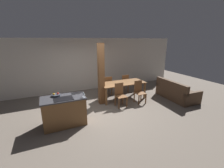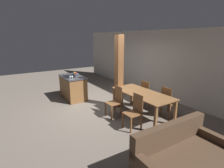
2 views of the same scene
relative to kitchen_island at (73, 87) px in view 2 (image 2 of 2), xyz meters
The scene contains 13 objects.
ground_plane 1.47m from the kitchen_island, 17.50° to the left, with size 16.00×16.00×0.00m, color #665B51.
wall_back 3.54m from the kitchen_island, 67.18° to the left, with size 11.20×0.08×2.70m.
kitchen_island is the anchor object (origin of this frame).
fruit_bowl 0.57m from the kitchen_island, 132.78° to the left, with size 0.28×0.28×0.11m.
wine_glass_near 0.88m from the kitchen_island, 26.75° to the right, with size 0.06×0.06×0.17m.
wine_glass_middle 0.86m from the kitchen_island, 20.34° to the right, with size 0.06×0.06×0.17m.
dining_table 2.98m from the kitchen_island, 23.99° to the left, with size 2.05×0.90×0.76m.
dining_chair_near_left 2.32m from the kitchen_island, 13.36° to the left, with size 0.40×0.40×0.95m.
dining_chair_near_right 3.22m from the kitchen_island, ahead, with size 0.40×0.40×0.95m.
dining_chair_far_left 2.94m from the kitchen_island, 39.84° to the left, with size 0.40×0.40×0.95m.
dining_chair_far_right 3.69m from the kitchen_island, 30.64° to the left, with size 0.40×0.40×0.95m.
couch 4.98m from the kitchen_island, ahead, with size 1.00×1.85×0.87m.
timber_post 2.13m from the kitchen_island, 33.28° to the left, with size 0.23×0.23×2.51m.
Camera 2 is at (5.17, -2.76, 2.41)m, focal length 28.00 mm.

